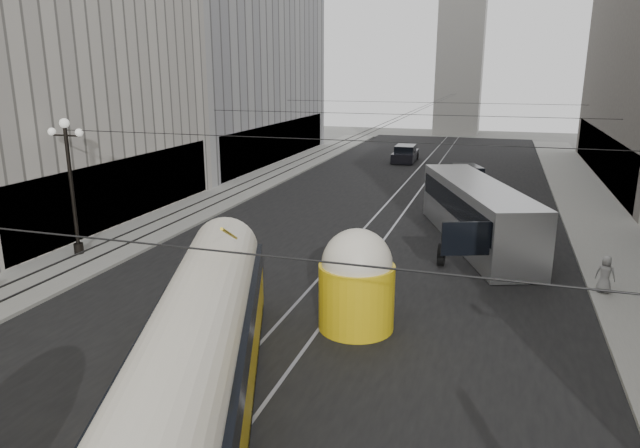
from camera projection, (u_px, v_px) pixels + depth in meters
The scene contains 14 objects.
road at pixel (395, 208), 36.92m from camera, with size 20.00×85.00×0.02m, color black.
sidewalk_left at pixel (248, 186), 43.62m from camera, with size 4.00×72.00×0.15m, color gray.
sidewalk_right at pixel (590, 208), 36.61m from camera, with size 4.00×72.00×0.15m, color gray.
rail_left at pixel (384, 207), 37.13m from camera, with size 0.12×85.00×0.04m, color gray.
rail_right at pixel (407, 208), 36.70m from camera, with size 0.12×85.00×0.04m, color gray.
building_left_far at pixel (219, 7), 53.29m from camera, with size 12.60×28.60×28.60m.
distant_tower at pixel (463, 22), 76.74m from camera, with size 6.00×6.00×31.36m.
lamppost_left_mid at pixel (71, 179), 26.27m from camera, with size 1.86×0.44×6.37m.
catenary at pixel (398, 117), 34.42m from camera, with size 25.00×72.00×0.23m.
streetcar at pixel (198, 358), 14.02m from camera, with size 7.43×15.41×3.58m.
city_bus at pixel (477, 211), 28.94m from camera, with size 6.66×12.67×3.10m.
sedan_white_far at pixel (467, 177), 43.82m from camera, with size 3.73×5.34×1.56m.
sedan_dark_far at pixel (405, 154), 55.50m from camera, with size 2.19×5.07×1.58m.
pedestrian_sidewalk_right at pixel (605, 274), 22.24m from camera, with size 0.73×0.45×1.50m, color gray.
Camera 1 is at (6.20, -3.21, 8.58)m, focal length 32.00 mm.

